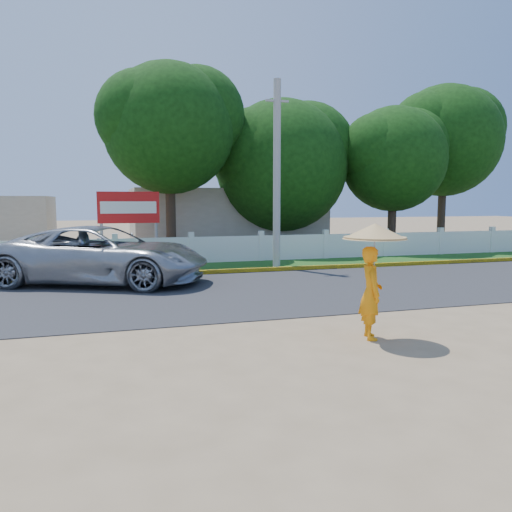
{
  "coord_description": "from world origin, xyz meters",
  "views": [
    {
      "loc": [
        -3.33,
        -9.02,
        2.58
      ],
      "look_at": [
        0.0,
        2.0,
        1.3
      ],
      "focal_mm": 35.0,
      "sensor_mm": 36.0,
      "label": 1
    }
  ],
  "objects_px": {
    "billboard": "(129,211)",
    "utility_pole": "(277,175)",
    "monk_with_parasol": "(373,264)",
    "vehicle": "(102,255)"
  },
  "relations": [
    {
      "from": "vehicle",
      "to": "monk_with_parasol",
      "type": "xyz_separation_m",
      "value": [
        4.86,
        -7.91,
        0.51
      ]
    },
    {
      "from": "utility_pole",
      "to": "billboard",
      "type": "height_order",
      "value": "utility_pole"
    },
    {
      "from": "monk_with_parasol",
      "to": "vehicle",
      "type": "bearing_deg",
      "value": 121.57
    },
    {
      "from": "utility_pole",
      "to": "billboard",
      "type": "bearing_deg",
      "value": 147.96
    },
    {
      "from": "billboard",
      "to": "monk_with_parasol",
      "type": "bearing_deg",
      "value": -73.91
    },
    {
      "from": "utility_pole",
      "to": "vehicle",
      "type": "relative_size",
      "value": 1.09
    },
    {
      "from": "monk_with_parasol",
      "to": "billboard",
      "type": "height_order",
      "value": "billboard"
    },
    {
      "from": "vehicle",
      "to": "monk_with_parasol",
      "type": "bearing_deg",
      "value": -124.02
    },
    {
      "from": "billboard",
      "to": "utility_pole",
      "type": "bearing_deg",
      "value": -32.04
    },
    {
      "from": "utility_pole",
      "to": "vehicle",
      "type": "bearing_deg",
      "value": -163.2
    }
  ]
}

